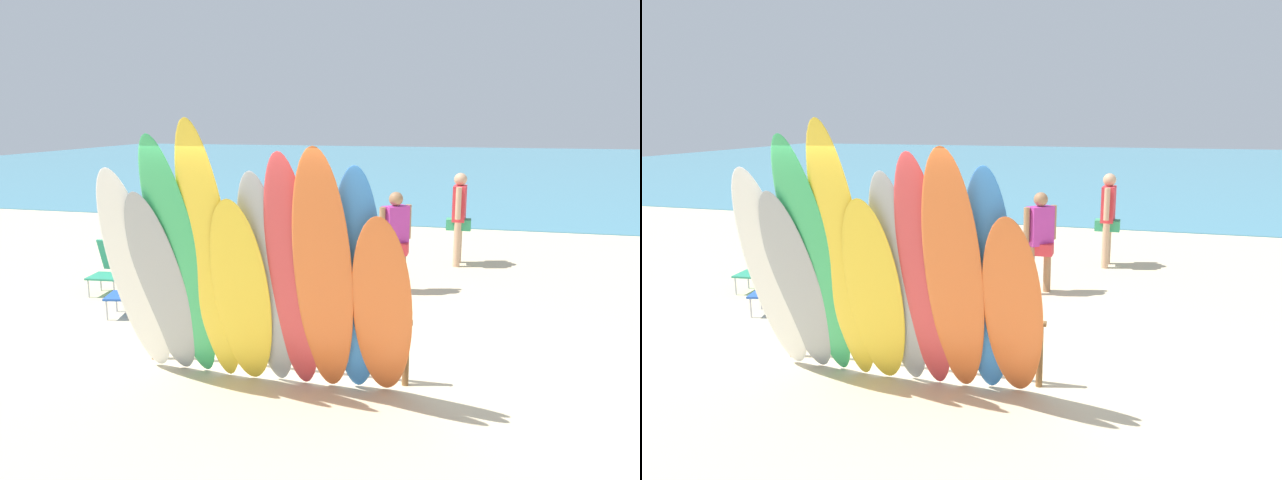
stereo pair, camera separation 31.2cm
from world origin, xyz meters
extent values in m
plane|color=beige|center=(0.00, 14.00, 0.00)|extent=(60.00, 60.00, 0.00)
cube|color=teal|center=(0.00, 29.33, 0.01)|extent=(60.00, 40.00, 0.02)
cylinder|color=brown|center=(-1.45, 0.00, 0.34)|extent=(0.07, 0.07, 0.69)
cylinder|color=brown|center=(1.45, 0.00, 0.34)|extent=(0.07, 0.07, 0.69)
cylinder|color=brown|center=(0.00, 0.00, 0.69)|extent=(3.01, 0.06, 0.06)
ellipsoid|color=white|center=(-1.29, -0.55, 1.15)|extent=(0.57, 0.90, 2.31)
ellipsoid|color=#999EA3|center=(-1.00, -0.55, 1.04)|extent=(0.59, 0.88, 2.08)
ellipsoid|color=#38B266|center=(-0.75, -0.62, 1.31)|extent=(0.59, 1.03, 2.62)
ellipsoid|color=yellow|center=(-0.41, -0.65, 1.38)|extent=(0.50, 0.96, 2.76)
ellipsoid|color=yellow|center=(-0.13, -0.56, 1.02)|extent=(0.61, 0.77, 2.04)
ellipsoid|color=#999EA3|center=(0.12, -0.52, 1.15)|extent=(0.56, 0.79, 2.29)
ellipsoid|color=#D13D42|center=(0.41, -0.58, 1.24)|extent=(0.53, 0.85, 2.48)
ellipsoid|color=orange|center=(0.72, -0.64, 1.27)|extent=(0.58, 0.97, 2.53)
ellipsoid|color=#337AD1|center=(1.01, -0.49, 1.18)|extent=(0.57, 0.81, 2.36)
ellipsoid|color=orange|center=(1.26, -0.52, 0.97)|extent=(0.58, 0.82, 1.94)
cylinder|color=#9E704C|center=(-1.19, 4.98, 0.37)|extent=(0.11, 0.11, 0.74)
cylinder|color=#9E704C|center=(-0.92, 5.13, 0.37)|extent=(0.11, 0.11, 0.74)
cube|color=#B23399|center=(-1.06, 5.05, 0.68)|extent=(0.40, 0.24, 0.18)
cube|color=#DB333D|center=(-1.06, 5.05, 1.03)|extent=(0.43, 0.36, 0.58)
sphere|color=#9E704C|center=(-1.06, 5.05, 1.42)|extent=(0.21, 0.21, 0.21)
cylinder|color=#9E704C|center=(-1.27, 4.93, 1.06)|extent=(0.09, 0.09, 0.51)
cylinder|color=#9E704C|center=(-0.84, 5.18, 1.06)|extent=(0.09, 0.09, 0.51)
cylinder|color=#9E704C|center=(1.00, 3.51, 0.39)|extent=(0.12, 0.12, 0.78)
cylinder|color=#9E704C|center=(0.78, 3.28, 0.39)|extent=(0.12, 0.12, 0.78)
cube|color=#DB333D|center=(0.89, 3.39, 0.72)|extent=(0.42, 0.26, 0.19)
cube|color=#B23399|center=(0.89, 3.39, 1.08)|extent=(0.43, 0.43, 0.61)
sphere|color=#9E704C|center=(0.89, 3.39, 1.50)|extent=(0.22, 0.22, 0.22)
cylinder|color=#9E704C|center=(1.07, 3.58, 1.12)|extent=(0.09, 0.09, 0.54)
cylinder|color=#9E704C|center=(0.71, 3.21, 1.12)|extent=(0.09, 0.09, 0.54)
cylinder|color=tan|center=(1.80, 5.34, 0.42)|extent=(0.13, 0.13, 0.84)
cylinder|color=tan|center=(1.82, 5.68, 0.42)|extent=(0.13, 0.13, 0.84)
cube|color=#33A36B|center=(1.81, 5.51, 0.77)|extent=(0.45, 0.28, 0.20)
cube|color=#DB333D|center=(1.81, 5.51, 1.16)|extent=(0.25, 0.44, 0.66)
sphere|color=tan|center=(1.81, 5.51, 1.61)|extent=(0.24, 0.24, 0.24)
cylinder|color=tan|center=(1.80, 5.23, 1.20)|extent=(0.10, 0.10, 0.58)
cylinder|color=tan|center=(1.83, 5.79, 1.20)|extent=(0.10, 0.10, 0.58)
cylinder|color=#B7B7BC|center=(-2.76, 1.07, 0.14)|extent=(0.02, 0.02, 0.28)
cylinder|color=#B7B7BC|center=(-2.35, 1.16, 0.14)|extent=(0.02, 0.02, 0.28)
cylinder|color=#B7B7BC|center=(-2.84, 1.44, 0.14)|extent=(0.02, 0.02, 0.28)
cylinder|color=#B7B7BC|center=(-2.43, 1.53, 0.14)|extent=(0.02, 0.02, 0.28)
cube|color=blue|center=(-2.59, 1.30, 0.30)|extent=(0.59, 0.55, 0.03)
cube|color=blue|center=(-2.68, 1.66, 0.55)|extent=(0.56, 0.41, 0.49)
cylinder|color=#B7B7BC|center=(-3.65, 1.95, 0.14)|extent=(0.02, 0.02, 0.28)
cylinder|color=#B7B7BC|center=(-3.23, 1.99, 0.14)|extent=(0.02, 0.02, 0.28)
cylinder|color=#B7B7BC|center=(-3.68, 2.33, 0.14)|extent=(0.02, 0.02, 0.28)
cylinder|color=#B7B7BC|center=(-3.27, 2.37, 0.14)|extent=(0.02, 0.02, 0.28)
cube|color=#2D9370|center=(-3.46, 2.16, 0.30)|extent=(0.54, 0.50, 0.03)
cube|color=#2D9370|center=(-3.49, 2.48, 0.57)|extent=(0.52, 0.27, 0.53)
camera|label=1|loc=(2.03, -5.98, 2.76)|focal=34.26mm
camera|label=2|loc=(2.33, -5.90, 2.76)|focal=34.26mm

